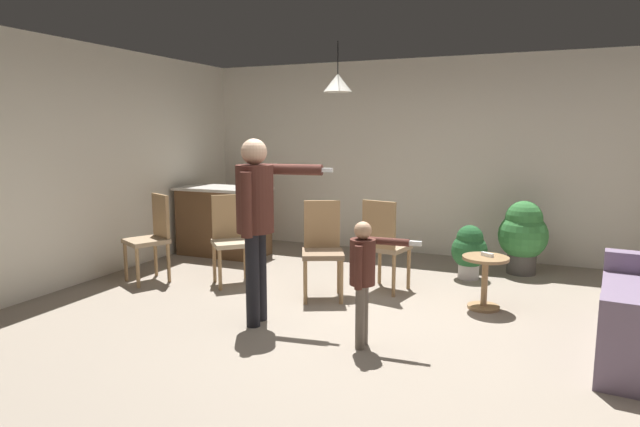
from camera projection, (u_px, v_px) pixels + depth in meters
ground at (334, 325)px, 4.78m from camera, size 7.68×7.68×0.00m
wall_back at (419, 158)px, 7.48m from camera, size 6.40×0.10×2.70m
wall_left at (61, 165)px, 5.81m from camera, size 0.10×6.40×2.70m
kitchen_counter at (224, 221)px, 7.47m from camera, size 1.26×0.66×0.95m
side_table_by_couch at (485, 276)px, 5.19m from camera, size 0.44×0.44×0.52m
person_adult at (257, 211)px, 4.69m from camera, size 0.79×0.55×1.65m
person_child at (364, 270)px, 4.22m from camera, size 0.53×0.31×1.02m
dining_chair_by_counter at (152, 234)px, 6.14m from camera, size 0.56×0.56×1.00m
dining_chair_near_wall at (384, 242)px, 5.71m from camera, size 0.50×0.50×1.00m
dining_chair_centre_back at (231, 236)px, 6.05m from camera, size 0.59×0.59×1.00m
dining_chair_spare at (322, 245)px, 5.54m from camera, size 0.56×0.56×1.00m
potted_plant_corner at (523, 234)px, 6.45m from camera, size 0.58×0.58×0.89m
potted_plant_by_wall at (469, 249)px, 6.25m from camera, size 0.41×0.41×0.64m
spare_remote_on_table at (487, 255)px, 5.16m from camera, size 0.13×0.10×0.04m
ceiling_light_pendant at (338, 83)px, 5.97m from camera, size 0.32×0.32×0.55m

